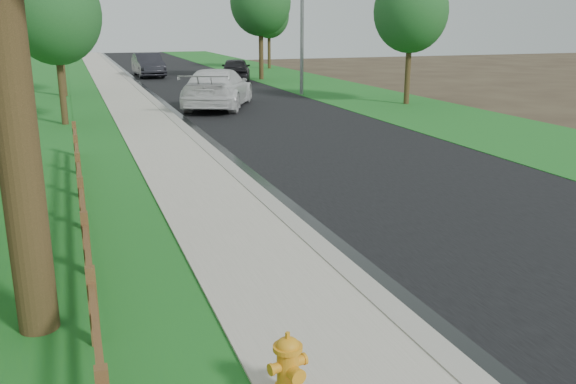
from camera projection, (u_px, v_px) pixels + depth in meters
name	position (u px, v px, depth m)	size (l,w,h in m)	color
road	(203.00, 85.00, 39.65)	(8.00, 90.00, 0.02)	black
curb	(137.00, 86.00, 38.27)	(0.40, 90.00, 0.12)	gray
wet_gutter	(143.00, 87.00, 38.40)	(0.50, 90.00, 0.00)	black
sidewalk	(116.00, 87.00, 37.86)	(2.20, 90.00, 0.10)	#A19D8D
grass_strip	(84.00, 89.00, 37.25)	(1.60, 90.00, 0.06)	#1C6323
verge_far	(302.00, 81.00, 41.88)	(6.00, 90.00, 0.04)	#1C6323
ranch_fence	(84.00, 218.00, 10.90)	(0.12, 16.92, 1.10)	#462417
fire_hydrant	(288.00, 367.00, 6.52)	(0.50, 0.40, 0.76)	orange
white_suv	(218.00, 88.00, 28.96)	(2.60, 6.39, 1.86)	silver
dark_car_mid	(236.00, 70.00, 41.50)	(1.92, 4.76, 1.62)	black
dark_car_far	(148.00, 65.00, 45.23)	(1.82, 5.21, 1.72)	black
tree_near_left	(55.00, 14.00, 23.23)	(3.50, 3.50, 6.21)	#3A2D18
tree_near_right	(411.00, 12.00, 29.23)	(3.58, 3.58, 6.44)	#3A2D18
tree_mid_right	(261.00, 2.00, 41.85)	(4.19, 4.19, 7.60)	#3A2D18
tree_far_right	(269.00, 16.00, 51.92)	(3.46, 3.46, 6.38)	#3A2D18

